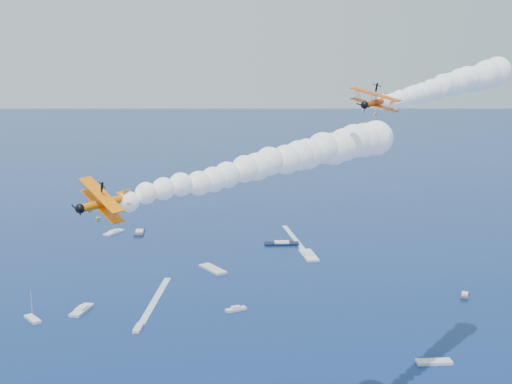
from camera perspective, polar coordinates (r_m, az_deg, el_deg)
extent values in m
cube|color=white|center=(233.77, 4.64, -5.53)|extent=(4.80, 13.95, 0.70)
cube|color=silver|center=(174.32, -10.29, -11.64)|extent=(2.88, 6.08, 0.70)
cube|color=#2D333C|center=(203.21, 17.83, -8.66)|extent=(4.93, 6.81, 0.70)
cube|color=white|center=(269.96, -12.35, -3.47)|extent=(8.20, 9.87, 0.70)
cube|color=black|center=(247.60, 2.27, -4.55)|extent=(13.34, 5.15, 0.70)
cube|color=silver|center=(183.65, -1.77, -10.25)|extent=(6.24, 3.88, 0.70)
cube|color=silver|center=(186.97, -19.00, -10.48)|extent=(5.55, 6.82, 0.70)
cube|color=silver|center=(189.42, -15.05, -9.96)|extent=(5.94, 9.92, 0.70)
cube|color=silver|center=(159.16, 15.34, -14.17)|extent=(8.26, 3.06, 0.70)
cube|color=#2A3038|center=(267.79, -10.19, -3.51)|extent=(4.01, 11.60, 0.70)
cube|color=silver|center=(218.15, -3.81, -6.76)|extent=(9.12, 12.67, 0.70)
cube|color=white|center=(258.16, 3.31, -3.97)|extent=(3.02, 38.04, 0.04)
cube|color=white|center=(194.31, -8.79, -9.25)|extent=(8.74, 37.75, 0.04)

